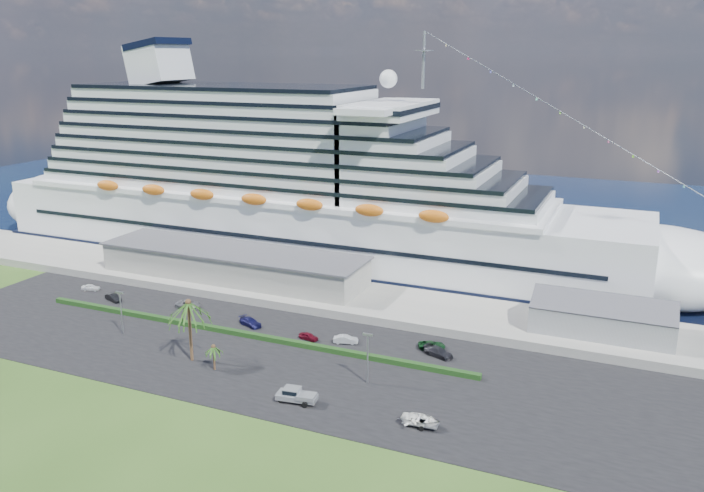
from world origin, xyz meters
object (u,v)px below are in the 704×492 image
at_px(boat_trailer, 421,419).
at_px(cruise_ship, 296,192).
at_px(parked_car_3, 250,322).
at_px(pickup_truck, 296,395).

bearing_deg(boat_trailer, cruise_ship, 129.16).
height_order(parked_car_3, pickup_truck, pickup_truck).
xyz_separation_m(parked_car_3, boat_trailer, (40.49, -21.95, 0.43)).
relative_size(cruise_ship, parked_car_3, 37.58).
bearing_deg(cruise_ship, parked_car_3, -73.74).
bearing_deg(parked_car_3, cruise_ship, 38.47).
distance_m(parked_car_3, pickup_truck, 31.15).
height_order(pickup_truck, boat_trailer, pickup_truck).
relative_size(parked_car_3, boat_trailer, 0.82).
distance_m(cruise_ship, boat_trailer, 85.50).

